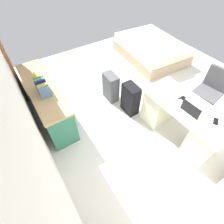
{
  "coord_description": "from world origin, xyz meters",
  "views": [
    {
      "loc": [
        -2.08,
        2.14,
        2.74
      ],
      "look_at": [
        -0.5,
        1.11,
        0.6
      ],
      "focal_mm": 27.75,
      "sensor_mm": 36.0,
      "label": 1
    }
  ],
  "objects_px": {
    "suitcase_black": "(130,99)",
    "office_chair": "(208,94)",
    "cell_phone_near_laptop": "(216,121)",
    "computer_mouse": "(179,101)",
    "bed": "(151,49)",
    "cell_phone_by_mouse": "(182,98)",
    "credenza": "(47,102)",
    "laptop": "(192,110)",
    "figurine_small": "(34,74)",
    "suitcase_spare_grey": "(111,87)",
    "desk": "(181,121)"
  },
  "relations": [
    {
      "from": "bed",
      "to": "suitcase_black",
      "type": "xyz_separation_m",
      "value": [
        -1.37,
        1.77,
        0.09
      ]
    },
    {
      "from": "suitcase_black",
      "to": "office_chair",
      "type": "bearing_deg",
      "value": -119.6
    },
    {
      "from": "cell_phone_near_laptop",
      "to": "cell_phone_by_mouse",
      "type": "xyz_separation_m",
      "value": [
        0.6,
        0.04,
        0.0
      ]
    },
    {
      "from": "cell_phone_near_laptop",
      "to": "cell_phone_by_mouse",
      "type": "bearing_deg",
      "value": -26.08
    },
    {
      "from": "laptop",
      "to": "cell_phone_near_laptop",
      "type": "distance_m",
      "value": 0.36
    },
    {
      "from": "bed",
      "to": "cell_phone_by_mouse",
      "type": "distance_m",
      "value": 2.58
    },
    {
      "from": "office_chair",
      "to": "computer_mouse",
      "type": "bearing_deg",
      "value": 91.24
    },
    {
      "from": "credenza",
      "to": "cell_phone_near_laptop",
      "type": "xyz_separation_m",
      "value": [
        -2.16,
        -1.89,
        0.37
      ]
    },
    {
      "from": "credenza",
      "to": "cell_phone_near_laptop",
      "type": "relative_size",
      "value": 13.24
    },
    {
      "from": "suitcase_black",
      "to": "figurine_small",
      "type": "distance_m",
      "value": 1.87
    },
    {
      "from": "credenza",
      "to": "suitcase_black",
      "type": "distance_m",
      "value": 1.62
    },
    {
      "from": "laptop",
      "to": "figurine_small",
      "type": "height_order",
      "value": "laptop"
    },
    {
      "from": "credenza",
      "to": "figurine_small",
      "type": "xyz_separation_m",
      "value": [
        0.34,
        0.0,
        0.44
      ]
    },
    {
      "from": "computer_mouse",
      "to": "laptop",
      "type": "bearing_deg",
      "value": 170.98
    },
    {
      "from": "cell_phone_near_laptop",
      "to": "suitcase_black",
      "type": "bearing_deg",
      "value": -11.19
    },
    {
      "from": "desk",
      "to": "figurine_small",
      "type": "height_order",
      "value": "figurine_small"
    },
    {
      "from": "office_chair",
      "to": "suitcase_spare_grey",
      "type": "relative_size",
      "value": 1.51
    },
    {
      "from": "desk",
      "to": "office_chair",
      "type": "distance_m",
      "value": 0.95
    },
    {
      "from": "suitcase_spare_grey",
      "to": "cell_phone_near_laptop",
      "type": "xyz_separation_m",
      "value": [
        -1.92,
        -0.59,
        0.45
      ]
    },
    {
      "from": "desk",
      "to": "cell_phone_near_laptop",
      "type": "xyz_separation_m",
      "value": [
        -0.42,
        -0.09,
        0.36
      ]
    },
    {
      "from": "office_chair",
      "to": "desk",
      "type": "bearing_deg",
      "value": 100.67
    },
    {
      "from": "office_chair",
      "to": "credenza",
      "type": "bearing_deg",
      "value": 60.31
    },
    {
      "from": "credenza",
      "to": "suitcase_spare_grey",
      "type": "xyz_separation_m",
      "value": [
        -0.24,
        -1.3,
        -0.07
      ]
    },
    {
      "from": "cell_phone_by_mouse",
      "to": "credenza",
      "type": "bearing_deg",
      "value": 49.54
    },
    {
      "from": "office_chair",
      "to": "suitcase_black",
      "type": "xyz_separation_m",
      "value": [
        0.78,
        1.32,
        -0.09
      ]
    },
    {
      "from": "suitcase_black",
      "to": "computer_mouse",
      "type": "distance_m",
      "value": 0.97
    },
    {
      "from": "computer_mouse",
      "to": "cell_phone_by_mouse",
      "type": "xyz_separation_m",
      "value": [
        0.03,
        -0.09,
        -0.01
      ]
    },
    {
      "from": "desk",
      "to": "bed",
      "type": "relative_size",
      "value": 0.73
    },
    {
      "from": "cell_phone_by_mouse",
      "to": "suitcase_spare_grey",
      "type": "bearing_deg",
      "value": 22.37
    },
    {
      "from": "bed",
      "to": "cell_phone_by_mouse",
      "type": "xyz_separation_m",
      "value": [
        -2.14,
        1.34,
        0.51
      ]
    },
    {
      "from": "bed",
      "to": "cell_phone_by_mouse",
      "type": "height_order",
      "value": "cell_phone_by_mouse"
    },
    {
      "from": "computer_mouse",
      "to": "credenza",
      "type": "bearing_deg",
      "value": 45.8
    },
    {
      "from": "suitcase_spare_grey",
      "to": "computer_mouse",
      "type": "relative_size",
      "value": 6.22
    },
    {
      "from": "bed",
      "to": "cell_phone_near_laptop",
      "type": "distance_m",
      "value": 3.08
    },
    {
      "from": "computer_mouse",
      "to": "cell_phone_by_mouse",
      "type": "bearing_deg",
      "value": -76.75
    },
    {
      "from": "suitcase_spare_grey",
      "to": "laptop",
      "type": "bearing_deg",
      "value": -163.15
    },
    {
      "from": "suitcase_black",
      "to": "cell_phone_by_mouse",
      "type": "xyz_separation_m",
      "value": [
        -0.78,
        -0.43,
        0.43
      ]
    },
    {
      "from": "cell_phone_by_mouse",
      "to": "laptop",
      "type": "bearing_deg",
      "value": 156.7
    },
    {
      "from": "credenza",
      "to": "bed",
      "type": "relative_size",
      "value": 0.9
    },
    {
      "from": "credenza",
      "to": "cell_phone_near_laptop",
      "type": "height_order",
      "value": "credenza"
    },
    {
      "from": "office_chair",
      "to": "cell_phone_by_mouse",
      "type": "distance_m",
      "value": 0.95
    },
    {
      "from": "desk",
      "to": "bed",
      "type": "height_order",
      "value": "desk"
    },
    {
      "from": "suitcase_black",
      "to": "cell_phone_near_laptop",
      "type": "height_order",
      "value": "cell_phone_near_laptop"
    },
    {
      "from": "cell_phone_near_laptop",
      "to": "computer_mouse",
      "type": "bearing_deg",
      "value": -17.22
    },
    {
      "from": "computer_mouse",
      "to": "suitcase_spare_grey",
      "type": "bearing_deg",
      "value": 16.74
    },
    {
      "from": "figurine_small",
      "to": "desk",
      "type": "bearing_deg",
      "value": -139.09
    },
    {
      "from": "suitcase_black",
      "to": "laptop",
      "type": "xyz_separation_m",
      "value": [
        -1.06,
        -0.31,
        0.47
      ]
    },
    {
      "from": "desk",
      "to": "suitcase_spare_grey",
      "type": "relative_size",
      "value": 2.36
    },
    {
      "from": "office_chair",
      "to": "cell_phone_near_laptop",
      "type": "height_order",
      "value": "office_chair"
    },
    {
      "from": "credenza",
      "to": "laptop",
      "type": "distance_m",
      "value": 2.56
    }
  ]
}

